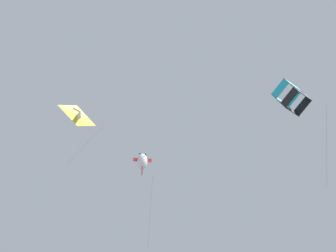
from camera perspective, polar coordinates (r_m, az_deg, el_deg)
name	(u,v)px	position (r m, az deg, el deg)	size (l,w,h in m)	color
kite_box_highest	(291,97)	(39.79, 12.89, 2.97)	(3.22, 2.75, 10.37)	#1EB2C6
kite_delta_low_drifter	(78,115)	(40.98, -9.52, 1.10)	(2.02, 2.93, 6.60)	yellow
kite_fish_far_centre	(142,162)	(43.16, -2.73, -3.80)	(1.88, 1.54, 8.84)	white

